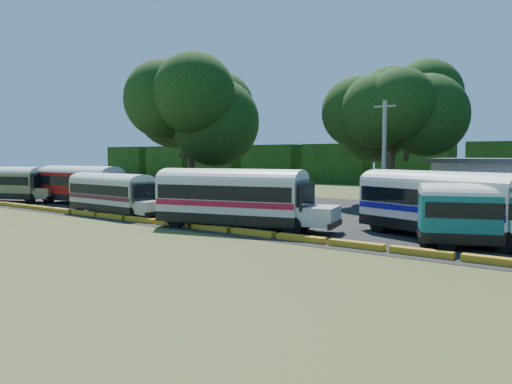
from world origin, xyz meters
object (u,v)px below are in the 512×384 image
Objects in this scene: bus_beige at (6,182)px; bus_cream_west at (113,191)px; bus_red at (83,182)px; tree_west at (191,107)px; bus_teal at (511,212)px; bus_white_red at (235,195)px.

bus_cream_west is at bearing -20.98° from bus_beige.
bus_red is 1.13× the size of bus_cream_west.
bus_red is at bearing -98.04° from tree_west.
bus_red is 33.75m from bus_teal.
bus_cream_west is at bearing 165.92° from bus_white_red.
tree_west is at bearing 36.99° from bus_beige.
bus_red reaches higher than bus_cream_west.
bus_beige is at bearing -123.89° from tree_west.
bus_red is at bearing 156.79° from bus_white_red.
bus_teal is (14.16, 2.26, -0.26)m from bus_white_red.
bus_beige is 27.56m from bus_white_red.
bus_white_red is 24.40m from tree_west.
bus_white_red is 0.82× the size of tree_west.
tree_west is at bearing 135.73° from bus_teal.
bus_white_red is (11.29, -0.03, 0.29)m from bus_cream_west.
bus_teal is at bearing -5.36° from bus_red.
tree_west is (-17.91, 14.92, 7.22)m from bus_white_red.
bus_red is at bearing 161.89° from bus_cream_west.
bus_red is at bearing 155.68° from bus_teal.
bus_red reaches higher than bus_teal.
tree_west reaches higher than bus_red.
bus_teal is at bearing -4.88° from bus_white_red.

